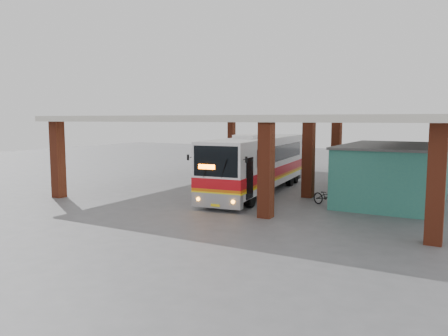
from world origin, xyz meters
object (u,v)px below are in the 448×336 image
Objects in this scene: coach_bus at (257,164)px; red_chair at (355,181)px; pedestrian at (245,190)px; motorcycle at (327,197)px.

red_chair is at bearing 44.36° from coach_bus.
red_chair is (3.59, 9.24, -0.42)m from pedestrian.
pedestrian reaches higher than red_chair.
coach_bus is at bearing -91.45° from pedestrian.
pedestrian is (1.03, -3.71, -1.02)m from coach_bus.
pedestrian is at bearing -80.32° from coach_bus.
coach_bus reaches higher than red_chair.
pedestrian reaches higher than motorcycle.
motorcycle is (4.87, -1.84, -1.30)m from coach_bus.
motorcycle reaches higher than red_chair.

